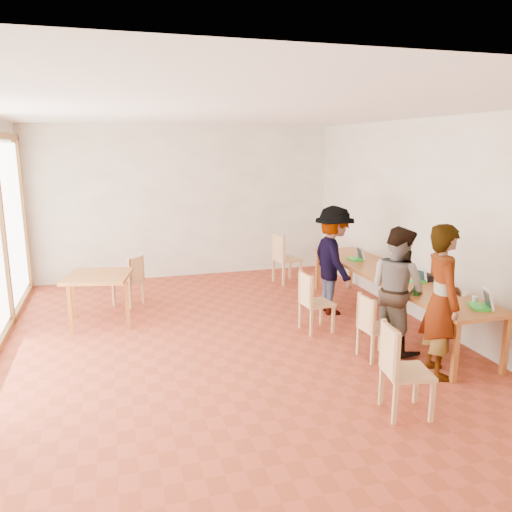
{
  "coord_description": "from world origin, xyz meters",
  "views": [
    {
      "loc": [
        -1.42,
        -5.93,
        2.61
      ],
      "look_at": [
        0.48,
        0.59,
        1.1
      ],
      "focal_mm": 35.0,
      "sensor_mm": 36.0,
      "label": 1
    }
  ],
  "objects": [
    {
      "name": "condiment_cup",
      "position": [
        2.81,
        -0.87,
        0.78
      ],
      "size": [
        0.08,
        0.08,
        0.06
      ],
      "primitive_type": "cylinder",
      "color": "white",
      "rests_on": "communal_table"
    },
    {
      "name": "person_far",
      "position": [
        1.87,
        1.01,
        0.85
      ],
      "size": [
        0.68,
        1.13,
        1.7
      ],
      "primitive_type": "imported",
      "rotation": [
        0.0,
        0.0,
        1.53
      ],
      "color": "gray",
      "rests_on": "ground"
    },
    {
      "name": "black_pouch",
      "position": [
        2.77,
        -0.07,
        0.8
      ],
      "size": [
        0.16,
        0.26,
        0.09
      ],
      "primitive_type": "cube",
      "color": "black",
      "rests_on": "communal_table"
    },
    {
      "name": "chair_mid",
      "position": [
        1.57,
        -0.75,
        0.5
      ],
      "size": [
        0.4,
        0.4,
        0.44
      ],
      "rotation": [
        0.0,
        0.0,
        0.06
      ],
      "color": "tan",
      "rests_on": "ground"
    },
    {
      "name": "chair_empty",
      "position": [
        1.68,
        2.88,
        0.59
      ],
      "size": [
        0.53,
        0.53,
        0.51
      ],
      "rotation": [
        0.0,
        0.0,
        0.2
      ],
      "color": "tan",
      "rests_on": "ground"
    },
    {
      "name": "ground",
      "position": [
        0.0,
        0.0,
        0.0
      ],
      "size": [
        8.0,
        8.0,
        0.0
      ],
      "primitive_type": "plane",
      "color": "#A73F28",
      "rests_on": "ground"
    },
    {
      "name": "green_bottle",
      "position": [
        2.23,
        -0.68,
        0.89
      ],
      "size": [
        0.07,
        0.07,
        0.28
      ],
      "primitive_type": "cylinder",
      "color": "#136723",
      "rests_on": "communal_table"
    },
    {
      "name": "laptop_far",
      "position": [
        2.46,
        1.35,
        0.81
      ],
      "size": [
        0.25,
        0.29,
        0.23
      ],
      "rotation": [
        0.0,
        0.0,
        -0.08
      ],
      "color": "green",
      "rests_on": "communal_table"
    },
    {
      "name": "person_mid",
      "position": [
        2.03,
        -0.56,
        0.81
      ],
      "size": [
        0.8,
        0.92,
        1.63
      ],
      "primitive_type": "imported",
      "rotation": [
        0.0,
        0.0,
        1.83
      ],
      "color": "gray",
      "rests_on": "ground"
    },
    {
      "name": "yellow_mug",
      "position": [
        2.32,
        -0.24,
        0.8
      ],
      "size": [
        0.16,
        0.16,
        0.11
      ],
      "primitive_type": "imported",
      "rotation": [
        0.0,
        0.0,
        -0.21
      ],
      "color": "gold",
      "rests_on": "communal_table"
    },
    {
      "name": "wall_front",
      "position": [
        0.0,
        -4.0,
        1.5
      ],
      "size": [
        6.0,
        0.1,
        3.0
      ],
      "primitive_type": "cube",
      "color": "white",
      "rests_on": "ground"
    },
    {
      "name": "ceiling",
      "position": [
        0.0,
        0.0,
        3.02
      ],
      "size": [
        6.0,
        8.0,
        0.04
      ],
      "primitive_type": "cube",
      "color": "white",
      "rests_on": "wall_back"
    },
    {
      "name": "communal_table",
      "position": [
        2.5,
        0.36,
        0.7
      ],
      "size": [
        0.8,
        4.0,
        0.75
      ],
      "color": "#A55B24",
      "rests_on": "ground"
    },
    {
      "name": "chair_near",
      "position": [
        1.17,
        -2.0,
        0.56
      ],
      "size": [
        0.5,
        0.5,
        0.49
      ],
      "rotation": [
        0.0,
        0.0,
        -0.18
      ],
      "color": "tan",
      "rests_on": "ground"
    },
    {
      "name": "wall_back",
      "position": [
        0.0,
        4.0,
        1.5
      ],
      "size": [
        6.0,
        0.1,
        3.0
      ],
      "primitive_type": "cube",
      "color": "white",
      "rests_on": "ground"
    },
    {
      "name": "clear_glass",
      "position": [
        2.71,
        -1.17,
        0.8
      ],
      "size": [
        0.07,
        0.07,
        0.09
      ],
      "primitive_type": "cylinder",
      "color": "silver",
      "rests_on": "communal_table"
    },
    {
      "name": "laptop_mid",
      "position": [
        2.62,
        -0.13,
        0.8
      ],
      "size": [
        0.26,
        0.27,
        0.19
      ],
      "rotation": [
        0.0,
        0.0,
        0.33
      ],
      "color": "green",
      "rests_on": "communal_table"
    },
    {
      "name": "side_table",
      "position": [
        -1.67,
        1.55,
        0.67
      ],
      "size": [
        0.9,
        0.9,
        0.75
      ],
      "rotation": [
        0.0,
        0.0,
        -0.21
      ],
      "color": "#A55B24",
      "rests_on": "ground"
    },
    {
      "name": "wall_right",
      "position": [
        3.0,
        0.0,
        1.5
      ],
      "size": [
        0.1,
        8.0,
        3.0
      ],
      "primitive_type": "cube",
      "color": "white",
      "rests_on": "ground"
    },
    {
      "name": "pink_phone",
      "position": [
        2.56,
        -0.73,
        0.76
      ],
      "size": [
        0.05,
        0.1,
        0.01
      ],
      "primitive_type": "cube",
      "color": "#CD3C7D",
      "rests_on": "communal_table"
    },
    {
      "name": "person_near",
      "position": [
        2.11,
        -1.34,
        0.89
      ],
      "size": [
        0.58,
        0.73,
        1.77
      ],
      "primitive_type": "imported",
      "rotation": [
        0.0,
        0.0,
        1.31
      ],
      "color": "gray",
      "rests_on": "ground"
    },
    {
      "name": "laptop_near",
      "position": [
        2.68,
        -1.34,
        0.81
      ],
      "size": [
        0.32,
        0.33,
        0.23
      ],
      "rotation": [
        0.0,
        0.0,
        -0.4
      ],
      "color": "green",
      "rests_on": "communal_table"
    },
    {
      "name": "chair_far",
      "position": [
        1.22,
        0.33,
        0.53
      ],
      "size": [
        0.44,
        0.44,
        0.46
      ],
      "rotation": [
        0.0,
        0.0,
        0.09
      ],
      "color": "tan",
      "rests_on": "ground"
    },
    {
      "name": "chair_spare",
      "position": [
        -1.16,
        2.25,
        0.52
      ],
      "size": [
        0.55,
        0.55,
        0.45
      ],
      "rotation": [
        0.0,
        0.0,
        2.45
      ],
      "color": "tan",
      "rests_on": "ground"
    }
  ]
}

